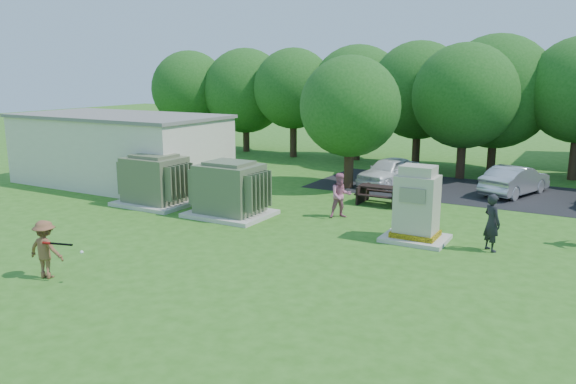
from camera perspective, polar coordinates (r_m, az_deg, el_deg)
The scene contains 15 objects.
ground at distance 16.29m, azimuth -7.01°, elevation -7.06°, with size 120.00×120.00×0.00m, color #2D6619.
service_building at distance 28.22m, azimuth -16.70°, elevation 4.03°, with size 10.00×5.00×3.20m, color beige.
service_building_roof at distance 28.05m, azimuth -16.90°, elevation 7.41°, with size 10.20×5.20×0.15m, color slate.
parking_strip at distance 26.45m, azimuth 24.05°, elevation -0.55°, with size 20.00×6.00×0.01m, color #232326.
transformer_left at distance 23.44m, azimuth -13.34°, elevation 1.08°, with size 3.00×2.40×2.07m.
transformer_right at distance 21.13m, azimuth -5.95°, elevation 0.16°, with size 3.00×2.40×2.07m.
generator_cabinet at distance 18.35m, azimuth 12.93°, elevation -1.61°, with size 2.01×1.64×2.44m.
picnic_table at distance 23.24m, azimuth 9.34°, elevation -0.10°, with size 1.76×1.32×0.75m.
batter at distance 16.06m, azimuth -23.40°, elevation -5.36°, with size 1.01×0.58×1.56m, color brown.
person_by_generator at distance 17.98m, azimuth 20.01°, elevation -2.95°, with size 0.64×0.42×1.76m, color black.
person_at_picnic at distance 20.86m, azimuth 5.37°, elevation -0.35°, with size 0.82×0.64×1.68m, color #C5688A.
car_white at distance 27.35m, azimuth 10.24°, elevation 2.11°, with size 1.56×3.87×1.32m, color white.
car_silver_a at distance 26.63m, azimuth 22.07°, elevation 1.12°, with size 1.38×3.96×1.30m, color #B6B6BB.
batting_equipment at distance 15.53m, azimuth -22.21°, elevation -5.02°, with size 1.14×0.37×0.24m.
tree_row at distance 31.73m, azimuth 16.09°, elevation 9.54°, with size 41.30×13.30×7.30m.
Camera 1 is at (9.25, -12.31, 5.33)m, focal length 35.00 mm.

